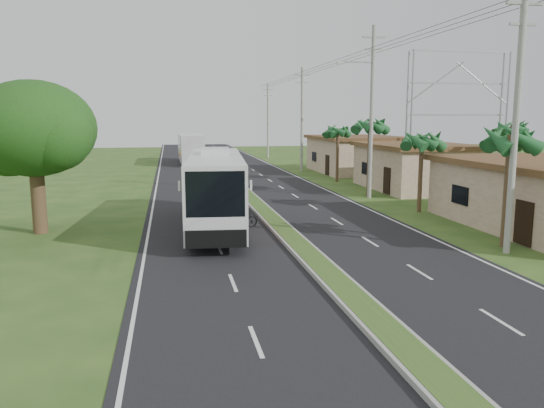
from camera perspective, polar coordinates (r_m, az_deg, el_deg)
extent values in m
plane|color=#284A1B|center=(19.43, 6.18, -7.88)|extent=(180.00, 180.00, 0.00)
cube|color=black|center=(38.55, -2.57, 0.73)|extent=(14.00, 160.00, 0.02)
cube|color=gray|center=(38.54, -2.57, 0.86)|extent=(1.20, 160.00, 0.17)
cube|color=#284A1B|center=(38.53, -2.57, 0.99)|extent=(0.95, 160.00, 0.02)
cube|color=silver|center=(38.17, -12.57, 0.42)|extent=(0.12, 160.00, 0.01)
cube|color=silver|center=(40.07, 6.96, 0.98)|extent=(0.12, 160.00, 0.01)
cube|color=tan|center=(44.45, 15.21, 3.71)|extent=(7.00, 10.00, 3.35)
cube|color=#52331C|center=(44.33, 15.31, 6.07)|extent=(7.60, 10.60, 0.32)
cube|color=tan|center=(57.31, 9.05, 5.16)|extent=(8.00, 11.00, 3.50)
cube|color=#52331C|center=(57.21, 9.10, 7.07)|extent=(8.60, 11.60, 0.32)
cylinder|color=#473321|center=(25.52, 23.90, 1.23)|extent=(0.26, 0.26, 5.00)
cylinder|color=#473321|center=(33.44, 15.67, 3.05)|extent=(0.26, 0.26, 4.60)
cylinder|color=#473321|center=(39.54, 10.39, 4.73)|extent=(0.26, 0.26, 5.40)
cylinder|color=#473321|center=(48.19, 7.05, 5.23)|extent=(0.26, 0.26, 4.80)
cylinder|color=#473321|center=(40.14, 24.18, 3.99)|extent=(0.26, 0.26, 5.20)
cylinder|color=#473321|center=(28.71, -23.86, 1.04)|extent=(0.70, 0.70, 4.00)
ellipsoid|color=#1F3D10|center=(28.48, -24.28, 7.42)|extent=(6.00, 6.00, 4.68)
sphere|color=#1F3D10|center=(29.61, -26.51, 6.34)|extent=(3.80, 3.80, 3.80)
sphere|color=#1F3D10|center=(27.25, -22.24, 6.87)|extent=(3.40, 3.40, 3.40)
cylinder|color=gray|center=(24.21, 24.74, 7.93)|extent=(0.28, 0.28, 11.00)
cube|color=gray|center=(24.63, 25.52, 18.90)|extent=(1.60, 0.12, 0.12)
cube|color=gray|center=(24.49, 25.38, 17.07)|extent=(1.20, 0.10, 0.10)
cylinder|color=gray|center=(38.39, 10.65, 9.52)|extent=(0.28, 0.28, 12.00)
cube|color=gray|center=(38.78, 10.89, 17.22)|extent=(1.60, 0.12, 0.12)
cube|color=gray|center=(38.67, 10.85, 16.05)|extent=(1.20, 0.10, 0.10)
cube|color=gray|center=(38.15, 9.08, 14.83)|extent=(2.40, 0.10, 0.10)
cylinder|color=gray|center=(57.47, 3.23, 9.01)|extent=(0.28, 0.28, 11.00)
cube|color=gray|center=(57.65, 3.28, 13.69)|extent=(1.60, 0.12, 0.12)
cube|color=gray|center=(57.59, 3.27, 12.90)|extent=(1.20, 0.10, 0.10)
cylinder|color=gray|center=(77.02, -0.45, 8.89)|extent=(0.28, 0.28, 10.50)
cube|color=gray|center=(77.12, -0.45, 12.20)|extent=(1.60, 0.12, 0.12)
cube|color=gray|center=(77.08, -0.45, 11.60)|extent=(1.20, 0.10, 0.10)
cylinder|color=gray|center=(52.33, 14.76, 9.26)|extent=(0.18, 0.18, 12.00)
cylinder|color=gray|center=(57.35, 23.91, 8.75)|extent=(0.18, 0.18, 12.00)
cylinder|color=gray|center=(53.24, 14.29, 9.27)|extent=(0.18, 0.18, 12.00)
cylinder|color=gray|center=(58.18, 23.35, 8.78)|extent=(0.18, 0.18, 12.00)
cube|color=gray|center=(55.10, 19.29, 9.03)|extent=(10.00, 0.14, 0.14)
cube|color=gray|center=(55.20, 19.46, 12.14)|extent=(10.00, 0.14, 0.14)
cube|color=gray|center=(55.46, 19.63, 15.23)|extent=(10.00, 0.14, 0.14)
cube|color=silver|center=(27.72, -6.06, 1.81)|extent=(3.75, 12.88, 3.33)
cube|color=black|center=(28.27, -6.08, 3.45)|extent=(3.58, 10.35, 1.33)
cube|color=black|center=(21.42, -6.11, 1.07)|extent=(2.38, 0.35, 1.87)
cube|color=red|center=(26.56, -6.04, 0.03)|extent=(3.17, 5.72, 0.58)
cube|color=orange|center=(28.17, -6.03, 0.01)|extent=(2.96, 3.40, 0.26)
cube|color=silver|center=(28.82, -6.12, 5.71)|extent=(1.70, 2.66, 0.30)
cylinder|color=black|center=(24.07, -8.86, -3.23)|extent=(0.43, 1.13, 1.10)
cylinder|color=black|center=(24.06, -3.16, -3.14)|extent=(0.43, 1.13, 1.10)
cylinder|color=black|center=(31.33, -8.18, -0.32)|extent=(0.43, 1.13, 1.10)
cylinder|color=black|center=(31.33, -3.81, -0.25)|extent=(0.43, 1.13, 1.10)
cube|color=silver|center=(68.82, -8.76, 5.96)|extent=(2.89, 12.57, 3.49)
cube|color=black|center=(69.32, -8.81, 6.85)|extent=(2.90, 9.30, 1.19)
cube|color=orange|center=(67.77, -8.70, 5.35)|extent=(2.85, 6.03, 0.38)
cylinder|color=black|center=(63.70, -9.56, 4.44)|extent=(0.34, 1.05, 1.05)
cylinder|color=black|center=(63.83, -7.41, 4.50)|extent=(0.34, 1.05, 1.05)
cylinder|color=black|center=(73.48, -9.87, 5.05)|extent=(0.34, 1.05, 1.05)
cylinder|color=black|center=(73.59, -7.99, 5.10)|extent=(0.34, 1.05, 1.05)
imported|color=black|center=(27.71, -3.10, -1.67)|extent=(1.62, 0.80, 0.93)
imported|color=maroon|center=(27.54, -3.12, 0.30)|extent=(0.72, 0.56, 1.76)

